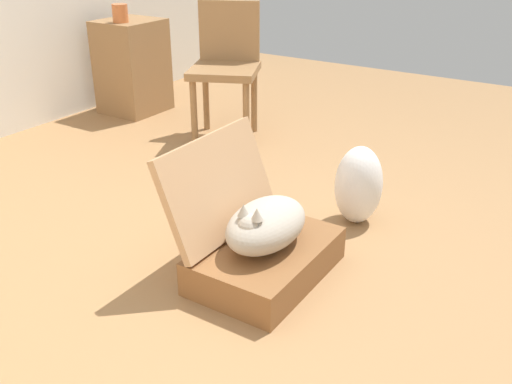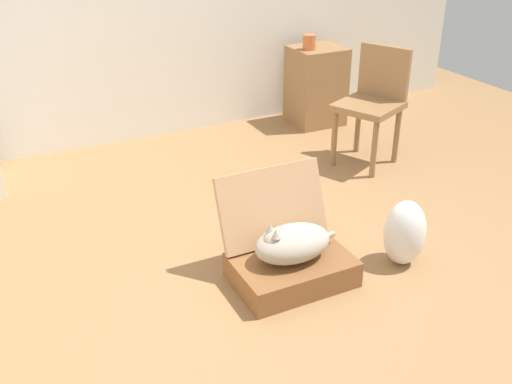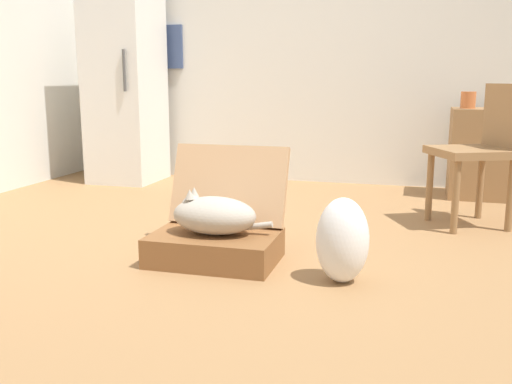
% 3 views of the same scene
% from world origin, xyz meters
% --- Properties ---
extents(ground_plane, '(7.68, 7.68, 0.00)m').
position_xyz_m(ground_plane, '(0.00, 0.00, 0.00)').
color(ground_plane, '#9E7247').
rests_on(ground_plane, ground).
extents(suitcase_base, '(0.65, 0.44, 0.15)m').
position_xyz_m(suitcase_base, '(-0.05, -0.30, 0.08)').
color(suitcase_base, brown).
rests_on(suitcase_base, ground).
extents(suitcase_lid, '(0.65, 0.19, 0.43)m').
position_xyz_m(suitcase_lid, '(-0.05, -0.06, 0.36)').
color(suitcase_lid, tan).
rests_on(suitcase_lid, suitcase_base).
extents(cat, '(0.52, 0.28, 0.23)m').
position_xyz_m(cat, '(-0.06, -0.30, 0.25)').
color(cat, '#B2A899').
rests_on(cat, suitcase_base).
extents(plastic_bag_white, '(0.25, 0.24, 0.40)m').
position_xyz_m(plastic_bag_white, '(0.62, -0.42, 0.20)').
color(plastic_bag_white, white).
rests_on(plastic_bag_white, ground).
extents(side_table, '(0.45, 0.42, 0.71)m').
position_xyz_m(side_table, '(1.42, 1.85, 0.36)').
color(side_table, olive).
rests_on(side_table, ground).
extents(vase_tall, '(0.11, 0.11, 0.13)m').
position_xyz_m(vase_tall, '(1.30, 1.81, 0.78)').
color(vase_tall, '#CC6B38').
rests_on(vase_tall, side_table).
extents(chair, '(0.60, 0.59, 0.91)m').
position_xyz_m(chair, '(1.33, 0.88, 0.51)').
color(chair, olive).
rests_on(chair, ground).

